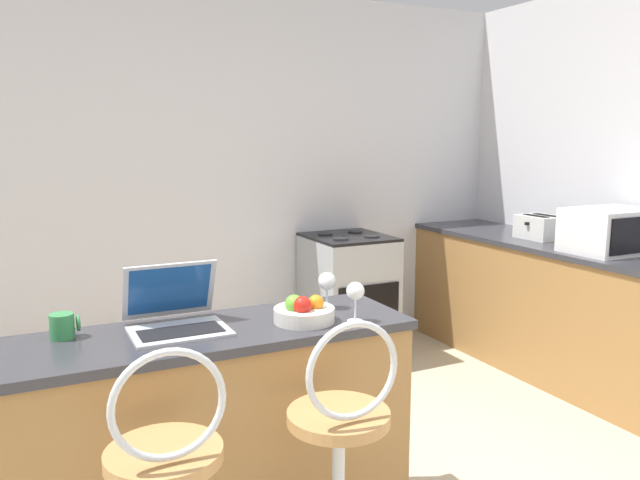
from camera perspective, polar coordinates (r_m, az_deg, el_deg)
name	(u,v)px	position (r m, az deg, el deg)	size (l,w,h in m)	color
wall_back	(190,181)	(4.37, -11.77, 5.28)	(12.00, 0.06, 2.60)	silver
breakfast_bar	(215,443)	(2.52, -9.56, -17.82)	(1.50, 0.48, 0.90)	#9E703D
counter_right	(605,323)	(4.30, 24.59, -6.95)	(0.65, 3.25, 0.90)	#9E703D
bar_stool_far	(341,475)	(2.20, 1.90, -20.71)	(0.40, 0.40, 1.05)	silver
laptop	(175,313)	(2.37, -13.10, -6.48)	(0.35, 0.32, 0.24)	#B7BABF
microwave	(611,231)	(4.19, 25.03, 0.78)	(0.52, 0.38, 0.27)	white
toaster	(540,227)	(4.58, 19.50, 1.12)	(0.25, 0.29, 0.16)	silver
stove_range	(348,297)	(4.56, 2.58, -5.19)	(0.55, 0.61, 0.91)	#9EA3A8
mug_green	(63,326)	(2.38, -22.44, -7.28)	(0.10, 0.08, 0.09)	#338447
wine_glass_short	(355,293)	(2.38, 3.25, -4.84)	(0.07, 0.07, 0.16)	silver
wine_glass_tall	(327,282)	(2.56, 0.65, -3.89)	(0.07, 0.07, 0.15)	silver
fruit_bowl	(304,312)	(2.39, -1.49, -6.62)	(0.23, 0.23, 0.11)	silver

